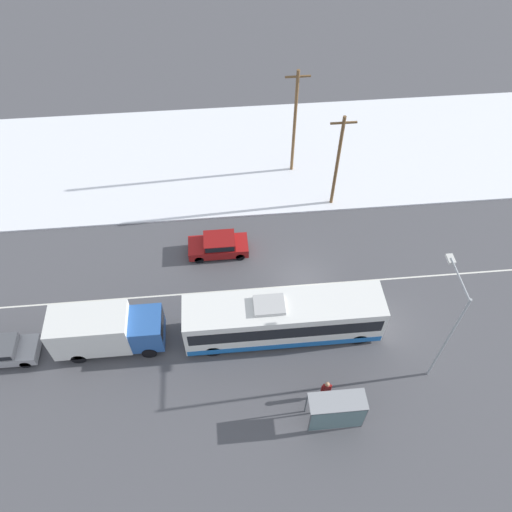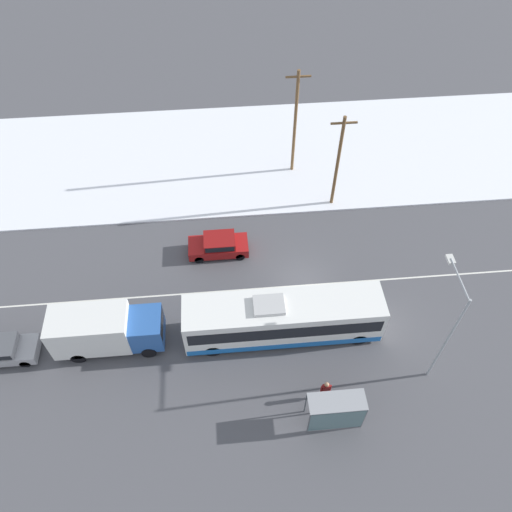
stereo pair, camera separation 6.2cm
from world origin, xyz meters
The scene contains 12 objects.
ground_plane centered at (0.00, 0.00, 0.00)m, with size 120.00×120.00×0.00m, color #4C4C51.
snow_lot centered at (0.00, 13.78, 0.06)m, with size 80.00×14.07×0.12m.
lane_marking_center centered at (0.00, 0.00, 0.00)m, with size 60.00×0.12×0.00m.
city_bus centered at (-1.81, -3.48, 1.61)m, with size 11.88×2.57×3.30m.
box_truck centered at (-12.42, -3.36, 1.68)m, with size 6.49×2.30×3.05m.
sedan_car centered at (-5.45, 3.43, 0.80)m, with size 4.15×1.80×1.47m.
parked_car_near_truck centered at (-18.70, -3.62, 0.75)m, with size 4.19×1.80×1.36m.
pedestrian_at_stop centered at (0.07, -7.87, 1.03)m, with size 0.60×0.27×1.67m.
bus_shelter centered at (0.29, -9.49, 1.68)m, with size 3.05×1.20×2.40m.
streetlamp centered at (6.38, -6.46, 4.91)m, with size 0.36×3.01×7.74m.
utility_pole_roadside centered at (3.35, 7.58, 4.13)m, with size 1.80×0.24×7.88m.
utility_pole_snowlot centered at (0.84, 11.69, 4.65)m, with size 1.80×0.24×8.91m.
Camera 1 is at (-4.91, -19.38, 27.15)m, focal length 35.00 mm.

